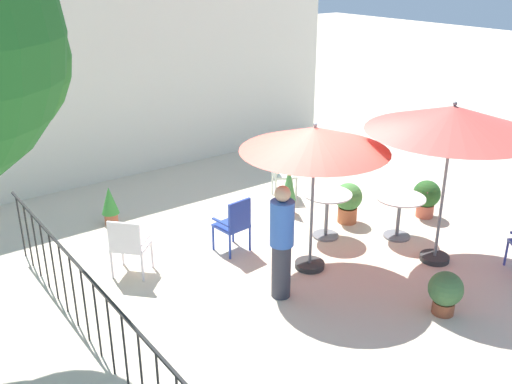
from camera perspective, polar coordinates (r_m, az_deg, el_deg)
ground_plane at (r=8.80m, az=2.32°, el=-6.77°), size 60.00×60.00×0.00m
villa_facade at (r=12.13m, az=-12.26°, el=10.16°), size 9.79×0.30×3.65m
terrace_railing at (r=7.19m, az=-17.35°, el=-8.78°), size 0.03×5.22×1.01m
patio_umbrella_0 at (r=7.86m, az=5.86°, el=5.12°), size 2.08×2.08×2.22m
patio_umbrella_1 at (r=8.41m, az=19.00°, el=6.78°), size 2.41×2.41×2.46m
cafe_table_0 at (r=9.56m, az=14.07°, el=-1.65°), size 0.80×0.80×0.71m
cafe_table_1 at (r=9.35m, az=7.07°, el=-1.44°), size 0.79×0.79×0.77m
patio_chair_0 at (r=10.80m, az=2.43°, el=2.10°), size 0.58×0.58×0.95m
patio_chair_1 at (r=8.35m, az=-12.59°, el=-5.01°), size 0.65×0.66×0.90m
patio_chair_2 at (r=8.80m, az=-2.13°, el=-3.04°), size 0.49×0.49×0.90m
potted_plant_0 at (r=7.81m, az=18.35°, el=-9.37°), size 0.45×0.45×0.59m
potted_plant_1 at (r=10.50m, az=16.58°, el=-0.43°), size 0.48×0.48×0.67m
potted_plant_2 at (r=9.97m, az=9.15°, el=-0.84°), size 0.48×0.48×0.71m
potted_plant_3 at (r=10.19m, az=3.28°, el=0.24°), size 0.26×0.26×0.89m
potted_plant_4 at (r=10.09m, az=-14.33°, el=-1.18°), size 0.30×0.30×0.69m
standing_person at (r=7.54m, az=2.57°, el=-4.93°), size 0.37×0.37×1.61m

